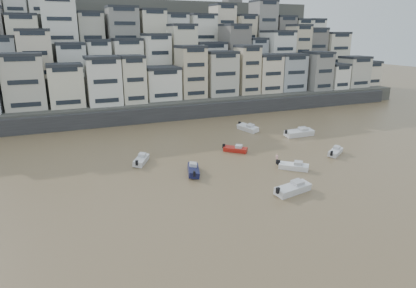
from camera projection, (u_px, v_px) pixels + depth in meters
name	position (u px, v px, depth m)	size (l,w,h in m)	color
harbor_wall	(166.00, 113.00, 91.38)	(140.00, 3.00, 3.50)	#38383A
hillside	(144.00, 57.00, 125.02)	(141.04, 66.00, 50.00)	#4C4C47
boat_b	(294.00, 165.00, 58.72)	(5.04, 1.65, 1.38)	white
boat_a	(293.00, 187.00, 50.03)	(6.06, 1.98, 1.65)	silver
boat_e	(235.00, 148.00, 67.47)	(4.69, 1.54, 1.28)	#A61C14
boat_f	(141.00, 159.00, 61.59)	(5.38, 1.76, 1.47)	silver
boat_i	(248.00, 127.00, 81.77)	(6.13, 2.01, 1.67)	silver
boat_d	(336.00, 151.00, 65.91)	(5.06, 1.66, 1.38)	silver
boat_g	(299.00, 132.00, 77.56)	(6.94, 2.27, 1.89)	silver
boat_c	(193.00, 169.00, 56.99)	(5.44, 1.78, 1.48)	#13153C
person_pink	(277.00, 159.00, 61.28)	(0.44, 0.44, 1.74)	#DFA19D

